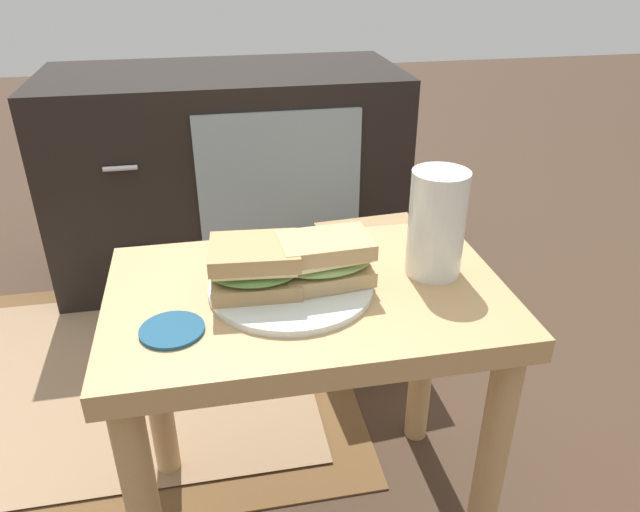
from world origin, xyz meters
TOP-DOWN VIEW (x-y plane):
  - ground_plane at (0.00, 0.00)m, footprint 8.00×8.00m
  - side_table at (0.00, 0.00)m, footprint 0.56×0.36m
  - tv_cabinet at (-0.06, 0.95)m, footprint 0.96×0.46m
  - area_rug at (-0.34, 0.44)m, footprint 0.99×0.85m
  - plate at (-0.02, 0.00)m, footprint 0.23×0.23m
  - sandwich_front at (-0.07, 0.00)m, footprint 0.13×0.11m
  - sandwich_back at (0.03, 0.00)m, footprint 0.14×0.10m
  - beer_glass at (0.19, 0.01)m, footprint 0.08×0.08m
  - coaster at (-0.18, -0.07)m, footprint 0.08×0.08m
  - paper_bag at (0.21, 0.41)m, footprint 0.24×0.17m

SIDE VIEW (x-z plane):
  - ground_plane at x=0.00m, z-range 0.00..0.00m
  - area_rug at x=-0.34m, z-range 0.00..0.01m
  - paper_bag at x=0.21m, z-range 0.00..0.34m
  - tv_cabinet at x=-0.06m, z-range 0.00..0.58m
  - side_table at x=0.00m, z-range 0.14..0.60m
  - coaster at x=-0.18m, z-range 0.46..0.47m
  - plate at x=-0.02m, z-range 0.46..0.47m
  - sandwich_front at x=-0.07m, z-range 0.47..0.54m
  - sandwich_back at x=0.03m, z-range 0.47..0.54m
  - beer_glass at x=0.19m, z-range 0.46..0.62m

